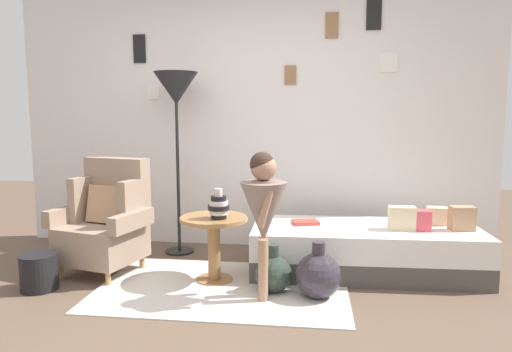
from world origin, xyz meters
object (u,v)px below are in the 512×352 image
object	(u,v)px
demijohn_far	(318,275)
armchair	(106,221)
person_child	(263,207)
side_table	(214,235)
daybed	(365,249)
magazine_basket	(39,272)
floor_lamp	(176,95)
vase_striped	(219,207)
book_on_daybed	(305,222)
demijohn_near	(273,273)

from	to	relation	value
demijohn_far	armchair	bearing A→B (deg)	167.87
armchair	person_child	xyz separation A→B (m)	(1.40, -0.46, 0.25)
armchair	side_table	size ratio (longest dim) A/B	1.79
demijohn_far	daybed	bearing A→B (deg)	57.12
demijohn_far	magazine_basket	xyz separation A→B (m)	(-2.13, -0.10, -0.03)
floor_lamp	vase_striped	bearing A→B (deg)	-54.94
person_child	book_on_daybed	size ratio (longest dim) A/B	4.93
book_on_daybed	demijohn_far	bearing A→B (deg)	-80.72
daybed	demijohn_far	distance (m)	0.74
armchair	floor_lamp	world-z (taller)	floor_lamp
floor_lamp	demijohn_far	world-z (taller)	floor_lamp
magazine_basket	vase_striped	bearing A→B (deg)	12.18
demijohn_near	demijohn_far	distance (m)	0.35
side_table	floor_lamp	bearing A→B (deg)	124.47
side_table	book_on_daybed	world-z (taller)	side_table
side_table	demijohn_near	distance (m)	0.58
armchair	vase_striped	distance (m)	1.05
book_on_daybed	demijohn_near	xyz separation A→B (m)	(-0.23, -0.57, -0.27)
demijohn_far	magazine_basket	size ratio (longest dim) A/B	1.51
magazine_basket	floor_lamp	bearing A→B (deg)	54.05
side_table	floor_lamp	world-z (taller)	floor_lamp
floor_lamp	magazine_basket	size ratio (longest dim) A/B	6.22
daybed	magazine_basket	world-z (taller)	daybed
daybed	side_table	size ratio (longest dim) A/B	3.53
armchair	side_table	xyz separation A→B (m)	(0.97, -0.13, -0.06)
floor_lamp	demijohn_far	size ratio (longest dim) A/B	4.11
armchair	book_on_daybed	bearing A→B (deg)	8.91
side_table	vase_striped	xyz separation A→B (m)	(0.05, -0.06, 0.25)
armchair	side_table	bearing A→B (deg)	-7.71
book_on_daybed	magazine_basket	xyz separation A→B (m)	(-2.03, -0.75, -0.28)
demijohn_far	demijohn_near	bearing A→B (deg)	167.05
vase_striped	person_child	distance (m)	0.47
floor_lamp	magazine_basket	distance (m)	1.93
daybed	demijohn_near	bearing A→B (deg)	-143.66
book_on_daybed	magazine_basket	world-z (taller)	book_on_daybed
daybed	vase_striped	bearing A→B (deg)	-160.30
vase_striped	floor_lamp	world-z (taller)	floor_lamp
side_table	demijohn_near	bearing A→B (deg)	-19.80
demijohn_near	armchair	bearing A→B (deg)	168.05
person_child	demijohn_near	distance (m)	0.57
side_table	magazine_basket	xyz separation A→B (m)	(-1.30, -0.35, -0.24)
book_on_daybed	demijohn_near	world-z (taller)	book_on_daybed
armchair	floor_lamp	size ratio (longest dim) A/B	0.56
magazine_basket	demijohn_far	bearing A→B (deg)	2.57
demijohn_near	demijohn_far	xyz separation A→B (m)	(0.34, -0.08, 0.03)
vase_striped	floor_lamp	distance (m)	1.33
floor_lamp	demijohn_near	bearing A→B (deg)	-42.46
daybed	vase_striped	xyz separation A→B (m)	(-1.18, -0.42, 0.43)
daybed	floor_lamp	world-z (taller)	floor_lamp
floor_lamp	book_on_daybed	bearing A→B (deg)	-15.62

